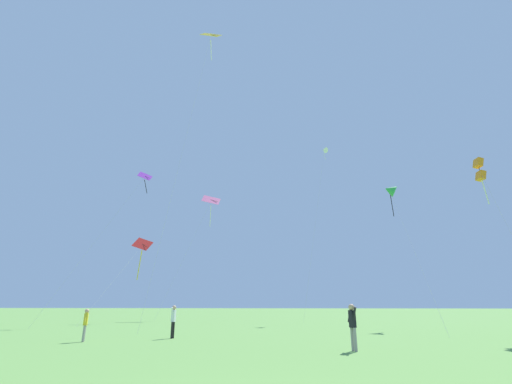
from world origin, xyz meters
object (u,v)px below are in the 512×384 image
object	(u,v)px
kite_orange_box	(480,171)
kite_white_distant	(324,150)
kite_yellow_diamond	(210,44)
kite_red_high	(141,252)
kite_purple_streamer	(142,182)
person_far_back	(353,322)
kite_green_small	(390,190)
person_in_blue_jacket	(86,322)
person_near_tree	(173,318)
kite_pink_low	(210,206)

from	to	relation	value
kite_orange_box	kite_white_distant	xyz separation A→B (m)	(-8.35, 21.24, 11.44)
kite_yellow_diamond	kite_red_high	size ratio (longest dim) A/B	3.27
kite_purple_streamer	person_far_back	bearing A→B (deg)	-45.14
kite_purple_streamer	kite_white_distant	bearing A→B (deg)	25.87
kite_green_small	person_in_blue_jacket	distance (m)	27.00
person_near_tree	kite_red_high	bearing A→B (deg)	120.86
kite_red_high	kite_white_distant	size ratio (longest dim) A/B	0.41
kite_pink_low	person_near_tree	bearing A→B (deg)	-78.86
person_near_tree	person_far_back	distance (m)	10.34
kite_pink_low	person_far_back	size ratio (longest dim) A/B	9.54
kite_green_small	kite_purple_streamer	distance (m)	25.70
person_in_blue_jacket	kite_red_high	bearing A→B (deg)	108.74
kite_red_high	person_near_tree	bearing A→B (deg)	-59.14
kite_red_high	kite_green_small	bearing A→B (deg)	-11.12
kite_orange_box	kite_white_distant	bearing A→B (deg)	111.46
kite_green_small	kite_white_distant	distance (m)	16.07
kite_red_high	kite_purple_streamer	size ratio (longest dim) A/B	0.58
kite_purple_streamer	person_in_blue_jacket	world-z (taller)	kite_purple_streamer
kite_pink_low	person_in_blue_jacket	size ratio (longest dim) A/B	10.93
kite_orange_box	kite_red_high	bearing A→B (deg)	154.01
kite_yellow_diamond	kite_purple_streamer	size ratio (longest dim) A/B	1.88
kite_red_high	kite_orange_box	size ratio (longest dim) A/B	0.83
kite_green_small	person_in_blue_jacket	bearing A→B (deg)	-142.42
kite_green_small	person_far_back	xyz separation A→B (m)	(-6.50, -17.22, -10.93)
person_far_back	person_in_blue_jacket	size ratio (longest dim) A/B	1.15
person_near_tree	kite_green_small	bearing A→B (deg)	38.63
kite_green_small	kite_orange_box	xyz separation A→B (m)	(3.47, -9.36, -1.77)
kite_white_distant	person_in_blue_jacket	xyz separation A→B (m)	(-14.64, -26.89, -20.74)
kite_orange_box	kite_green_small	bearing A→B (deg)	110.34
person_in_blue_jacket	kite_purple_streamer	bearing A→B (deg)	109.50
kite_green_small	kite_red_high	world-z (taller)	kite_green_small
kite_purple_streamer	person_far_back	xyz separation A→B (m)	(19.00, -19.09, -13.51)
kite_green_small	person_near_tree	xyz separation A→B (m)	(-15.75, -12.59, -10.96)
kite_green_small	kite_red_high	size ratio (longest dim) A/B	1.38
kite_orange_box	person_near_tree	bearing A→B (deg)	-170.48
kite_pink_low	kite_green_small	size ratio (longest dim) A/B	1.35
kite_pink_low	kite_purple_streamer	distance (m)	14.17
kite_yellow_diamond	kite_white_distant	bearing A→B (deg)	50.09
kite_yellow_diamond	person_far_back	size ratio (longest dim) A/B	16.69
kite_pink_low	kite_yellow_diamond	bearing A→B (deg)	-77.51
person_far_back	person_in_blue_jacket	world-z (taller)	person_far_back
kite_orange_box	kite_white_distant	size ratio (longest dim) A/B	0.50
kite_red_high	kite_orange_box	bearing A→B (deg)	-25.99
person_in_blue_jacket	person_near_tree	bearing A→B (deg)	32.86
kite_green_small	kite_purple_streamer	bearing A→B (deg)	175.79
kite_green_small	kite_orange_box	size ratio (longest dim) A/B	1.14
person_near_tree	person_far_back	size ratio (longest dim) A/B	0.97
kite_green_small	person_near_tree	world-z (taller)	kite_green_small
kite_purple_streamer	person_in_blue_jacket	bearing A→B (deg)	-70.50
kite_orange_box	person_near_tree	xyz separation A→B (m)	(-19.22, -3.22, -9.20)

